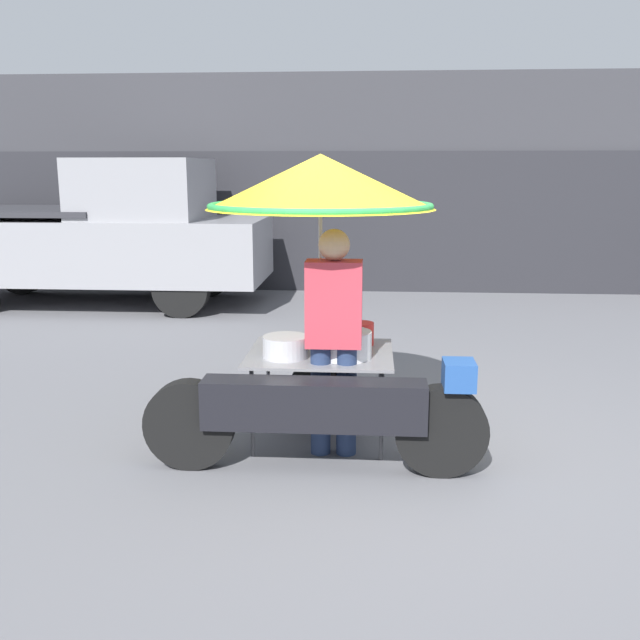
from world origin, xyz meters
name	(u,v)px	position (x,y,z in m)	size (l,w,h in m)	color
ground_plane	(395,462)	(0.00, 0.00, 0.00)	(36.00, 36.00, 0.00)	slate
shopfront_building	(383,184)	(0.00, 7.96, 1.71)	(28.00, 2.06, 3.44)	#38383D
vendor_motorcycle_cart	(321,234)	(-0.54, 0.33, 1.53)	(2.26, 1.60, 2.07)	black
vendor_person	(334,331)	(-0.43, 0.13, 0.88)	(0.38, 0.22, 1.58)	navy
pickup_truck	(101,236)	(-4.10, 5.51, 1.00)	(5.03, 1.92, 2.11)	black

